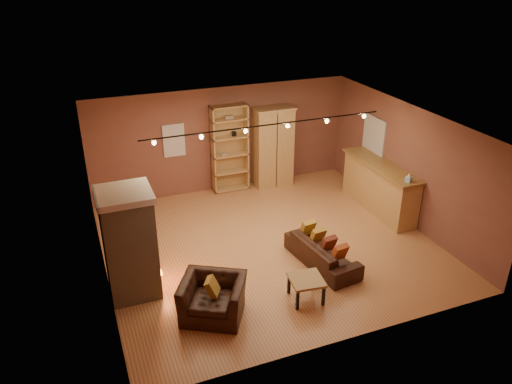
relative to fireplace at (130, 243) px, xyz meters
name	(u,v)px	position (x,y,z in m)	size (l,w,h in m)	color
floor	(269,245)	(3.04, 0.60, -1.06)	(7.00, 7.00, 0.00)	#A16439
ceiling	(271,124)	(3.04, 0.60, 1.74)	(7.00, 7.00, 0.00)	#58331B
back_wall	(222,139)	(3.04, 3.85, 0.34)	(7.00, 0.02, 2.80)	brown
left_wall	(98,217)	(-0.46, 0.60, 0.34)	(0.02, 6.50, 2.80)	brown
right_wall	(408,165)	(6.54, 0.60, 0.34)	(0.02, 6.50, 2.80)	brown
fireplace	(130,243)	(0.00, 0.00, 0.00)	(1.01, 0.98, 2.12)	tan
back_window	(174,140)	(1.74, 3.83, 0.49)	(0.56, 0.04, 0.86)	silver
bookcase	(229,147)	(3.18, 3.73, 0.15)	(0.97, 0.38, 2.37)	tan
armoire	(273,147)	(4.38, 3.57, 0.05)	(1.09, 0.62, 2.22)	tan
bar_counter	(379,187)	(6.24, 1.17, -0.43)	(0.68, 2.58, 1.24)	tan
tissue_box	(409,178)	(6.19, 0.08, 0.27)	(0.17, 0.17, 0.23)	#89BBDC
right_window	(374,136)	(6.51, 2.00, 0.59)	(0.05, 0.90, 1.00)	silver
loveseat	(322,248)	(3.77, -0.48, -0.69)	(0.77, 1.89, 0.77)	black
armchair	(213,292)	(1.19, -1.21, -0.58)	(1.31, 1.17, 0.96)	black
coffee_table	(306,282)	(2.93, -1.42, -0.67)	(0.67, 0.67, 0.46)	olive
track_rail	(267,127)	(3.04, 0.80, 1.63)	(5.20, 0.09, 0.13)	black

